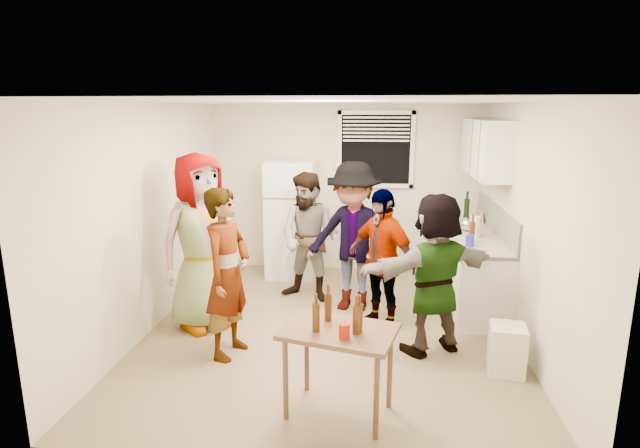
# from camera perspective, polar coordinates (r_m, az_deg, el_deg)

# --- Properties ---
(room) EXTENTS (4.00, 4.50, 2.50)m
(room) POSITION_cam_1_polar(r_m,az_deg,el_deg) (5.75, 1.17, -11.98)
(room) COLOR beige
(room) RESTS_ON ground
(window) EXTENTS (1.12, 0.10, 1.06)m
(window) POSITION_cam_1_polar(r_m,az_deg,el_deg) (7.42, 6.37, 8.45)
(window) COLOR white
(window) RESTS_ON room
(refrigerator) EXTENTS (0.70, 0.70, 1.70)m
(refrigerator) POSITION_cam_1_polar(r_m,az_deg,el_deg) (7.34, -3.24, 0.57)
(refrigerator) COLOR white
(refrigerator) RESTS_ON ground
(counter_lower) EXTENTS (0.60, 2.20, 0.86)m
(counter_lower) POSITION_cam_1_polar(r_m,az_deg,el_deg) (6.75, 16.71, -4.77)
(counter_lower) COLOR white
(counter_lower) RESTS_ON ground
(countertop) EXTENTS (0.64, 2.22, 0.04)m
(countertop) POSITION_cam_1_polar(r_m,az_deg,el_deg) (6.64, 16.96, -1.06)
(countertop) COLOR #BDB399
(countertop) RESTS_ON counter_lower
(backsplash) EXTENTS (0.03, 2.20, 0.36)m
(backsplash) POSITION_cam_1_polar(r_m,az_deg,el_deg) (6.65, 19.49, 0.56)
(backsplash) COLOR #AFAB9F
(backsplash) RESTS_ON countertop
(upper_cabinets) EXTENTS (0.34, 1.60, 0.70)m
(upper_cabinets) POSITION_cam_1_polar(r_m,az_deg,el_deg) (6.69, 18.37, 8.26)
(upper_cabinets) COLOR white
(upper_cabinets) RESTS_ON room
(kettle) EXTENTS (0.27, 0.24, 0.20)m
(kettle) POSITION_cam_1_polar(r_m,az_deg,el_deg) (6.68, 16.45, -0.75)
(kettle) COLOR silver
(kettle) RESTS_ON countertop
(paper_towel) EXTENTS (0.12, 0.12, 0.26)m
(paper_towel) POSITION_cam_1_polar(r_m,az_deg,el_deg) (6.40, 17.17, -1.40)
(paper_towel) COLOR white
(paper_towel) RESTS_ON countertop
(wine_bottle) EXTENTS (0.08, 0.08, 0.30)m
(wine_bottle) POSITION_cam_1_polar(r_m,az_deg,el_deg) (7.37, 16.33, 0.51)
(wine_bottle) COLOR black
(wine_bottle) RESTS_ON countertop
(beer_bottle_counter) EXTENTS (0.06, 0.06, 0.25)m
(beer_bottle_counter) POSITION_cam_1_polar(r_m,az_deg,el_deg) (6.12, 16.90, -2.03)
(beer_bottle_counter) COLOR #47230C
(beer_bottle_counter) RESTS_ON countertop
(blue_cup) EXTENTS (0.10, 0.10, 0.13)m
(blue_cup) POSITION_cam_1_polar(r_m,az_deg,el_deg) (5.94, 16.70, -2.45)
(blue_cup) COLOR #2C20C1
(blue_cup) RESTS_ON countertop
(picture_frame) EXTENTS (0.02, 0.19, 0.16)m
(picture_frame) POSITION_cam_1_polar(r_m,az_deg,el_deg) (7.23, 17.91, 0.80)
(picture_frame) COLOR #B89642
(picture_frame) RESTS_ON countertop
(trash_bin) EXTENTS (0.35, 0.35, 0.47)m
(trash_bin) POSITION_cam_1_polar(r_m,az_deg,el_deg) (5.11, 20.58, -13.10)
(trash_bin) COLOR silver
(trash_bin) RESTS_ON ground
(serving_table) EXTENTS (0.99, 0.77, 0.74)m
(serving_table) POSITION_cam_1_polar(r_m,az_deg,el_deg) (4.37, 2.11, -20.70)
(serving_table) COLOR brown
(serving_table) RESTS_ON ground
(beer_bottle_table) EXTENTS (0.06, 0.06, 0.23)m
(beer_bottle_table) POSITION_cam_1_polar(r_m,az_deg,el_deg) (3.98, 4.44, -12.17)
(beer_bottle_table) COLOR #47230C
(beer_bottle_table) RESTS_ON serving_table
(red_cup) EXTENTS (0.08, 0.08, 0.11)m
(red_cup) POSITION_cam_1_polar(r_m,az_deg,el_deg) (3.88, 2.79, -12.82)
(red_cup) COLOR #AA1A08
(red_cup) RESTS_ON serving_table
(guest_grey) EXTENTS (2.13, 2.03, 0.63)m
(guest_grey) POSITION_cam_1_polar(r_m,az_deg,el_deg) (6.01, -12.92, -11.18)
(guest_grey) COLOR gray
(guest_grey) RESTS_ON ground
(guest_stripe) EXTENTS (1.80, 1.02, 0.41)m
(guest_stripe) POSITION_cam_1_polar(r_m,az_deg,el_deg) (5.33, -10.15, -14.30)
(guest_stripe) COLOR #141933
(guest_stripe) RESTS_ON ground
(guest_back_left) EXTENTS (1.28, 1.83, 0.63)m
(guest_back_left) POSITION_cam_1_polar(r_m,az_deg,el_deg) (6.61, -1.17, -8.56)
(guest_back_left) COLOR brown
(guest_back_left) RESTS_ON ground
(guest_back_right) EXTENTS (1.66, 2.09, 0.68)m
(guest_back_right) POSITION_cam_1_polar(r_m,az_deg,el_deg) (6.32, 3.68, -9.62)
(guest_back_right) COLOR #38383C
(guest_back_right) RESTS_ON ground
(guest_black) EXTENTS (1.76, 1.81, 0.39)m
(guest_black) POSITION_cam_1_polar(r_m,az_deg,el_deg) (5.87, 6.75, -11.50)
(guest_black) COLOR black
(guest_black) RESTS_ON ground
(guest_orange) EXTENTS (2.13, 2.17, 0.49)m
(guest_orange) POSITION_cam_1_polar(r_m,az_deg,el_deg) (5.44, 12.55, -13.84)
(guest_orange) COLOR #F39F50
(guest_orange) RESTS_ON ground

